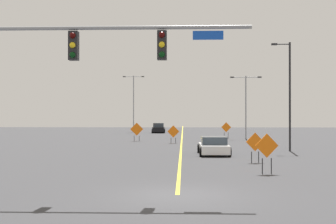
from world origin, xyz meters
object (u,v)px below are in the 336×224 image
at_px(street_lamp_near_right, 246,101).
at_px(construction_sign_right_lane, 267,148).
at_px(traffic_signal_assembly, 73,62).
at_px(construction_sign_left_shoulder, 137,130).
at_px(street_lamp_near_left, 134,99).
at_px(construction_sign_right_shoulder, 255,144).
at_px(street_lamp_far_right, 289,92).
at_px(construction_sign_median_far, 173,132).
at_px(construction_sign_left_lane, 226,128).
at_px(car_black_approaching, 159,128).
at_px(car_white_far, 214,146).

bearing_deg(street_lamp_near_right, construction_sign_right_lane, -96.19).
distance_m(street_lamp_near_right, construction_sign_right_lane, 30.83).
xyz_separation_m(street_lamp_near_right, construction_sign_right_lane, (-3.30, -30.48, -3.22)).
bearing_deg(traffic_signal_assembly, construction_sign_left_shoulder, 92.01).
relative_size(street_lamp_near_left, construction_sign_right_shoulder, 5.09).
relative_size(street_lamp_far_right, construction_sign_median_far, 4.79).
height_order(street_lamp_near_right, construction_sign_right_shoulder, street_lamp_near_right).
bearing_deg(street_lamp_near_right, traffic_signal_assembly, -107.42).
bearing_deg(construction_sign_left_lane, construction_sign_right_lane, -91.89).
bearing_deg(street_lamp_near_left, car_black_approaching, -29.16).
relative_size(street_lamp_near_left, car_black_approaching, 2.28).
relative_size(construction_sign_median_far, construction_sign_left_lane, 0.92).
bearing_deg(construction_sign_right_lane, street_lamp_near_left, 103.99).
distance_m(construction_sign_left_lane, construction_sign_right_shoulder, 25.96).
bearing_deg(construction_sign_right_shoulder, construction_sign_right_lane, -92.63).
distance_m(construction_sign_left_shoulder, construction_sign_right_shoulder, 22.88).
xyz_separation_m(street_lamp_far_right, construction_sign_right_shoulder, (-3.98, -8.29, -3.54)).
height_order(street_lamp_far_right, construction_sign_left_shoulder, street_lamp_far_right).
bearing_deg(street_lamp_near_left, construction_sign_right_lane, -76.01).
bearing_deg(street_lamp_far_right, street_lamp_near_left, 114.61).
distance_m(traffic_signal_assembly, construction_sign_right_lane, 10.55).
distance_m(street_lamp_far_right, street_lamp_near_right, 17.34).
bearing_deg(construction_sign_median_far, street_lamp_near_left, 104.80).
distance_m(street_lamp_far_right, construction_sign_right_shoulder, 9.86).
xyz_separation_m(traffic_signal_assembly, car_white_far, (6.16, 15.79, -4.22)).
bearing_deg(construction_sign_right_shoulder, street_lamp_near_right, 83.14).
xyz_separation_m(construction_sign_left_shoulder, car_white_far, (7.26, -15.73, -0.62)).
distance_m(construction_sign_median_far, construction_sign_right_shoulder, 18.02).
height_order(traffic_signal_assembly, construction_sign_right_lane, traffic_signal_assembly).
relative_size(street_lamp_near_right, construction_sign_right_lane, 3.80).
distance_m(street_lamp_near_left, car_black_approaching, 6.71).
bearing_deg(street_lamp_far_right, construction_sign_right_shoulder, -115.67).
distance_m(construction_sign_right_lane, construction_sign_left_lane, 30.84).
height_order(street_lamp_near_right, construction_sign_left_lane, street_lamp_near_right).
xyz_separation_m(construction_sign_right_lane, construction_sign_left_lane, (1.02, 30.83, -0.01)).
height_order(traffic_signal_assembly, street_lamp_near_right, street_lamp_near_right).
bearing_deg(construction_sign_left_shoulder, street_lamp_near_right, 20.81).
bearing_deg(street_lamp_near_left, traffic_signal_assembly, -85.67).
bearing_deg(construction_sign_left_lane, traffic_signal_assembly, -103.94).
bearing_deg(street_lamp_near_right, construction_sign_left_shoulder, -159.19).
bearing_deg(construction_sign_left_shoulder, street_lamp_near_left, 97.44).
distance_m(street_lamp_far_right, construction_sign_median_far, 13.39).
height_order(street_lamp_near_right, construction_sign_median_far, street_lamp_near_right).
height_order(street_lamp_far_right, street_lamp_near_right, street_lamp_far_right).
xyz_separation_m(street_lamp_far_right, construction_sign_left_shoulder, (-13.39, 12.57, -3.46)).
distance_m(street_lamp_far_right, car_black_approaching, 35.91).
xyz_separation_m(street_lamp_near_right, car_white_far, (-5.22, -20.47, -3.88)).
relative_size(construction_sign_right_lane, car_black_approaching, 0.49).
height_order(car_white_far, car_black_approaching, car_black_approaching).
height_order(construction_sign_right_lane, construction_sign_left_shoulder, construction_sign_left_shoulder).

